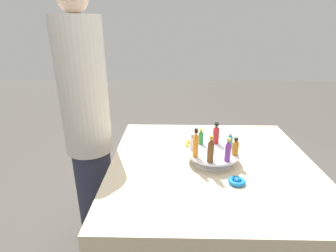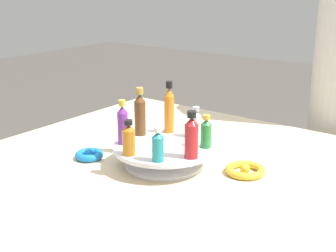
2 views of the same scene
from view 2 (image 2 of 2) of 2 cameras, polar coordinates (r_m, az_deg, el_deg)
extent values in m
cylinder|color=silver|center=(1.30, -0.48, -4.66)|extent=(0.21, 0.21, 0.01)
cylinder|color=silver|center=(1.29, -0.49, -3.66)|extent=(0.11, 0.11, 0.04)
cylinder|color=silver|center=(1.28, -0.49, -2.62)|extent=(0.28, 0.28, 0.01)
cylinder|color=#AD6B19|center=(1.20, -4.80, -2.01)|extent=(0.03, 0.03, 0.07)
cone|color=#AD6B19|center=(1.19, -4.85, -0.17)|extent=(0.03, 0.03, 0.01)
cylinder|color=black|center=(1.19, -4.86, 0.45)|extent=(0.02, 0.02, 0.01)
cylinder|color=teal|center=(1.16, -1.24, -2.84)|extent=(0.03, 0.03, 0.06)
cone|color=teal|center=(1.15, -1.26, -1.05)|extent=(0.03, 0.03, 0.01)
cylinder|color=silver|center=(1.14, -1.26, -0.46)|extent=(0.02, 0.02, 0.01)
cylinder|color=#B21E23|center=(1.18, 2.86, -1.87)|extent=(0.03, 0.03, 0.09)
cone|color=#B21E23|center=(1.16, 2.90, 0.61)|extent=(0.03, 0.03, 0.02)
cylinder|color=black|center=(1.16, 2.91, 1.44)|extent=(0.02, 0.02, 0.02)
cylinder|color=#288438|center=(1.26, 4.65, -1.20)|extent=(0.03, 0.03, 0.06)
cone|color=#288438|center=(1.24, 4.69, 0.51)|extent=(0.03, 0.03, 0.01)
cylinder|color=gold|center=(1.24, 4.71, 1.07)|extent=(0.02, 0.02, 0.01)
cylinder|color=silver|center=(1.33, 3.39, -0.04)|extent=(0.03, 0.03, 0.06)
cone|color=silver|center=(1.32, 3.42, 1.57)|extent=(0.03, 0.03, 0.01)
cylinder|color=#B2B2B7|center=(1.32, 3.43, 2.10)|extent=(0.02, 0.02, 0.01)
cylinder|color=orange|center=(1.37, 0.14, 1.43)|extent=(0.03, 0.03, 0.11)
cone|color=orange|center=(1.35, 0.14, 4.16)|extent=(0.03, 0.03, 0.02)
cylinder|color=black|center=(1.34, 0.14, 5.07)|extent=(0.02, 0.02, 0.02)
cylinder|color=brown|center=(1.35, -3.42, 0.96)|extent=(0.03, 0.03, 0.10)
cone|color=brown|center=(1.33, -3.47, 3.47)|extent=(0.03, 0.03, 0.02)
cylinder|color=#B79338|center=(1.33, -3.49, 4.31)|extent=(0.02, 0.02, 0.02)
cylinder|color=#702D93|center=(1.28, -5.53, -0.28)|extent=(0.03, 0.03, 0.09)
cone|color=#702D93|center=(1.27, -5.60, 2.04)|extent=(0.03, 0.03, 0.02)
cylinder|color=gold|center=(1.26, -5.63, 2.82)|extent=(0.02, 0.02, 0.02)
torus|color=gold|center=(1.26, 9.37, -5.33)|extent=(0.11, 0.11, 0.02)
sphere|color=gold|center=(1.26, 9.38, -5.17)|extent=(0.03, 0.03, 0.03)
torus|color=blue|center=(1.36, -9.58, -3.49)|extent=(0.08, 0.08, 0.02)
sphere|color=blue|center=(1.36, -9.59, -3.32)|extent=(0.03, 0.03, 0.03)
cylinder|color=#282D42|center=(1.99, 19.79, -11.10)|extent=(0.25, 0.25, 0.71)
camera|label=1|loc=(2.31, -24.24, 21.30)|focal=28.00mm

